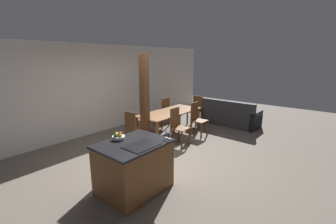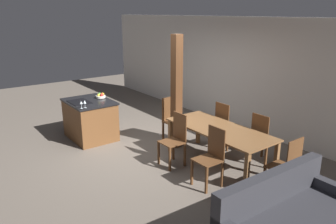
{
  "view_description": "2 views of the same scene",
  "coord_description": "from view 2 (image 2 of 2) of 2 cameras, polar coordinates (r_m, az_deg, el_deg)",
  "views": [
    {
      "loc": [
        -3.69,
        -3.31,
        2.28
      ],
      "look_at": [
        0.6,
        0.2,
        0.95
      ],
      "focal_mm": 24.0,
      "sensor_mm": 36.0,
      "label": 1
    },
    {
      "loc": [
        5.44,
        -3.42,
        2.81
      ],
      "look_at": [
        0.6,
        0.2,
        0.95
      ],
      "focal_mm": 35.0,
      "sensor_mm": 36.0,
      "label": 2
    }
  ],
  "objects": [
    {
      "name": "wine_glass_near",
      "position": [
        6.92,
        -14.9,
        1.55
      ],
      "size": [
        0.06,
        0.06,
        0.16
      ],
      "color": "silver",
      "rests_on": "kitchen_island"
    },
    {
      "name": "dining_chair_head_end",
      "position": [
        7.28,
        0.72,
        -1.2
      ],
      "size": [
        0.4,
        0.4,
        1.0
      ],
      "rotation": [
        0.0,
        0.0,
        1.57
      ],
      "color": "brown",
      "rests_on": "ground_plane"
    },
    {
      "name": "wall_back",
      "position": [
        8.35,
        11.7,
        6.69
      ],
      "size": [
        11.2,
        0.08,
        2.7
      ],
      "color": "silver",
      "rests_on": "ground_plane"
    },
    {
      "name": "kitchen_island",
      "position": [
        7.68,
        -13.4,
        -1.27
      ],
      "size": [
        1.18,
        0.91,
        0.9
      ],
      "color": "brown",
      "rests_on": "ground_plane"
    },
    {
      "name": "dining_chair_near_left",
      "position": [
        6.17,
        1.24,
        -4.65
      ],
      "size": [
        0.4,
        0.4,
        1.0
      ],
      "color": "brown",
      "rests_on": "ground_plane"
    },
    {
      "name": "timber_post",
      "position": [
        6.8,
        1.49,
        3.36
      ],
      "size": [
        0.18,
        0.18,
        2.38
      ],
      "color": "#4C2D19",
      "rests_on": "ground_plane"
    },
    {
      "name": "ground_plane",
      "position": [
        7.01,
        -4.28,
        -6.57
      ],
      "size": [
        16.0,
        16.0,
        0.0
      ],
      "primitive_type": "plane",
      "color": "#665B51"
    },
    {
      "name": "fruit_bowl",
      "position": [
        7.71,
        -11.63,
        2.78
      ],
      "size": [
        0.22,
        0.22,
        0.12
      ],
      "color": "silver",
      "rests_on": "kitchen_island"
    },
    {
      "name": "dining_chair_near_right",
      "position": [
        5.5,
        7.5,
        -7.6
      ],
      "size": [
        0.4,
        0.4,
        1.0
      ],
      "color": "brown",
      "rests_on": "ground_plane"
    },
    {
      "name": "dining_chair_far_left",
      "position": [
        7.03,
        9.93,
        -2.15
      ],
      "size": [
        0.4,
        0.4,
        1.0
      ],
      "rotation": [
        0.0,
        0.0,
        3.14
      ],
      "color": "brown",
      "rests_on": "ground_plane"
    },
    {
      "name": "dining_table",
      "position": [
        6.22,
        8.92,
        -3.52
      ],
      "size": [
        2.15,
        0.9,
        0.72
      ],
      "color": "brown",
      "rests_on": "ground_plane"
    },
    {
      "name": "wine_glass_middle",
      "position": [
        6.95,
        -14.32,
        1.66
      ],
      "size": [
        0.06,
        0.06,
        0.16
      ],
      "color": "silver",
      "rests_on": "kitchen_island"
    },
    {
      "name": "dining_chair_foot_end",
      "position": [
        5.44,
        19.94,
        -8.87
      ],
      "size": [
        0.4,
        0.4,
        1.0
      ],
      "rotation": [
        0.0,
        0.0,
        -1.57
      ],
      "color": "brown",
      "rests_on": "ground_plane"
    },
    {
      "name": "dining_chair_far_right",
      "position": [
        6.45,
        16.16,
        -4.37
      ],
      "size": [
        0.4,
        0.4,
        1.0
      ],
      "rotation": [
        0.0,
        0.0,
        3.14
      ],
      "color": "brown",
      "rests_on": "ground_plane"
    }
  ]
}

